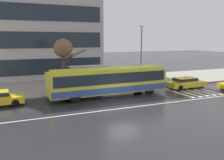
# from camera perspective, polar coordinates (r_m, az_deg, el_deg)

# --- Properties ---
(ground_plane) EXTENTS (160.00, 160.00, 0.00)m
(ground_plane) POSITION_cam_1_polar(r_m,az_deg,el_deg) (21.23, 2.79, -5.60)
(ground_plane) COLOR #232427
(sidewalk_slab) EXTENTS (80.00, 10.00, 0.14)m
(sidewalk_slab) POSITION_cam_1_polar(r_m,az_deg,el_deg) (30.20, -5.52, -0.95)
(sidewalk_slab) COLOR gray
(sidewalk_slab) RESTS_ON ground_plane
(crosswalk_stripe_edge_near) EXTENTS (0.44, 4.40, 0.01)m
(crosswalk_stripe_edge_near) POSITION_cam_1_polar(r_m,az_deg,el_deg) (26.21, 15.56, -3.01)
(crosswalk_stripe_edge_near) COLOR beige
(crosswalk_stripe_edge_near) RESTS_ON ground_plane
(crosswalk_stripe_inner_a) EXTENTS (0.44, 4.40, 0.01)m
(crosswalk_stripe_inner_a) POSITION_cam_1_polar(r_m,az_deg,el_deg) (26.78, 17.06, -2.82)
(crosswalk_stripe_inner_a) COLOR beige
(crosswalk_stripe_inner_a) RESTS_ON ground_plane
(crosswalk_stripe_center) EXTENTS (0.44, 4.40, 0.01)m
(crosswalk_stripe_center) POSITION_cam_1_polar(r_m,az_deg,el_deg) (27.36, 18.50, -2.64)
(crosswalk_stripe_center) COLOR beige
(crosswalk_stripe_center) RESTS_ON ground_plane
(crosswalk_stripe_inner_b) EXTENTS (0.44, 4.40, 0.01)m
(crosswalk_stripe_inner_b) POSITION_cam_1_polar(r_m,az_deg,el_deg) (27.96, 19.87, -2.46)
(crosswalk_stripe_inner_b) COLOR beige
(crosswalk_stripe_inner_b) RESTS_ON ground_plane
(crosswalk_stripe_edge_far) EXTENTS (0.44, 4.40, 0.01)m
(crosswalk_stripe_edge_far) POSITION_cam_1_polar(r_m,az_deg,el_deg) (28.58, 21.19, -2.29)
(crosswalk_stripe_edge_far) COLOR beige
(crosswalk_stripe_edge_far) RESTS_ON ground_plane
(lane_centre_line) EXTENTS (72.00, 0.14, 0.01)m
(lane_centre_line) POSITION_cam_1_polar(r_m,az_deg,el_deg) (20.19, 4.30, -6.40)
(lane_centre_line) COLOR silver
(lane_centre_line) RESTS_ON ground_plane
(trolleybus) EXTENTS (12.43, 2.81, 4.60)m
(trolleybus) POSITION_cam_1_polar(r_m,az_deg,el_deg) (23.83, -0.74, -0.16)
(trolleybus) COLOR yellow
(trolleybus) RESTS_ON ground_plane
(taxi_ahead_of_bus) EXTENTS (4.47, 1.75, 1.39)m
(taxi_ahead_of_bus) POSITION_cam_1_polar(r_m,az_deg,el_deg) (28.87, 16.92, -0.53)
(taxi_ahead_of_bus) COLOR yellow
(taxi_ahead_of_bus) RESTS_ON ground_plane
(bus_shelter) EXTENTS (4.24, 1.74, 2.53)m
(bus_shelter) POSITION_cam_1_polar(r_m,az_deg,el_deg) (26.90, -5.63, 2.03)
(bus_shelter) COLOR gray
(bus_shelter) RESTS_ON sidewalk_slab
(pedestrian_at_shelter) EXTENTS (1.18, 1.18, 2.06)m
(pedestrian_at_shelter) POSITION_cam_1_polar(r_m,az_deg,el_deg) (26.31, -11.26, 1.06)
(pedestrian_at_shelter) COLOR #2F3349
(pedestrian_at_shelter) RESTS_ON sidewalk_slab
(pedestrian_approaching_curb) EXTENTS (1.11, 1.11, 1.97)m
(pedestrian_approaching_curb) POSITION_cam_1_polar(r_m,az_deg,el_deg) (26.06, -3.47, 1.00)
(pedestrian_approaching_curb) COLOR black
(pedestrian_approaching_curb) RESTS_ON sidewalk_slab
(pedestrian_walking_past) EXTENTS (1.10, 1.10, 1.98)m
(pedestrian_walking_past) POSITION_cam_1_polar(r_m,az_deg,el_deg) (27.14, -6.96, 1.35)
(pedestrian_walking_past) COLOR #5C544A
(pedestrian_walking_past) RESTS_ON sidewalk_slab
(street_lamp) EXTENTS (0.60, 0.32, 6.97)m
(street_lamp) POSITION_cam_1_polar(r_m,az_deg,el_deg) (28.23, 6.87, 6.82)
(street_lamp) COLOR gray
(street_lamp) RESTS_ON sidewalk_slab
(street_tree_bare) EXTENTS (1.99, 1.97, 5.47)m
(street_tree_bare) POSITION_cam_1_polar(r_m,az_deg,el_deg) (25.94, -11.37, 7.03)
(street_tree_bare) COLOR brown
(street_tree_bare) RESTS_ON sidewalk_slab
(office_tower_corner_left) EXTENTS (18.73, 10.51, 21.57)m
(office_tower_corner_left) POSITION_cam_1_polar(r_m,az_deg,el_deg) (38.88, -18.32, 16.83)
(office_tower_corner_left) COLOR #AFACA7
(office_tower_corner_left) RESTS_ON ground_plane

